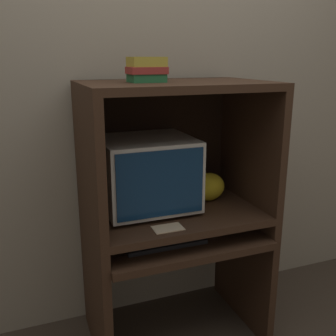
{
  "coord_description": "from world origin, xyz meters",
  "views": [
    {
      "loc": [
        -0.71,
        -1.46,
        1.49
      ],
      "look_at": [
        -0.04,
        0.3,
        0.97
      ],
      "focal_mm": 42.0,
      "sensor_mm": 36.0,
      "label": 1
    }
  ],
  "objects_px": {
    "keyboard": "(165,242)",
    "mouse": "(211,234)",
    "crt_monitor": "(147,173)",
    "book_stack": "(147,69)",
    "snack_bag": "(208,187)"
  },
  "relations": [
    {
      "from": "keyboard",
      "to": "mouse",
      "type": "relative_size",
      "value": 6.62
    },
    {
      "from": "crt_monitor",
      "to": "keyboard",
      "type": "distance_m",
      "value": 0.35
    },
    {
      "from": "crt_monitor",
      "to": "book_stack",
      "type": "distance_m",
      "value": 0.51
    },
    {
      "from": "keyboard",
      "to": "book_stack",
      "type": "relative_size",
      "value": 2.36
    },
    {
      "from": "mouse",
      "to": "snack_bag",
      "type": "height_order",
      "value": "snack_bag"
    },
    {
      "from": "crt_monitor",
      "to": "keyboard",
      "type": "relative_size",
      "value": 1.15
    },
    {
      "from": "snack_bag",
      "to": "book_stack",
      "type": "distance_m",
      "value": 0.73
    },
    {
      "from": "crt_monitor",
      "to": "book_stack",
      "type": "bearing_deg",
      "value": -103.87
    },
    {
      "from": "snack_bag",
      "to": "keyboard",
      "type": "bearing_deg",
      "value": -148.72
    },
    {
      "from": "mouse",
      "to": "snack_bag",
      "type": "bearing_deg",
      "value": 69.17
    },
    {
      "from": "mouse",
      "to": "keyboard",
      "type": "bearing_deg",
      "value": 179.44
    },
    {
      "from": "mouse",
      "to": "book_stack",
      "type": "height_order",
      "value": "book_stack"
    },
    {
      "from": "book_stack",
      "to": "mouse",
      "type": "bearing_deg",
      "value": -24.12
    },
    {
      "from": "snack_bag",
      "to": "book_stack",
      "type": "bearing_deg",
      "value": -168.79
    },
    {
      "from": "snack_bag",
      "to": "mouse",
      "type": "bearing_deg",
      "value": -110.83
    }
  ]
}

